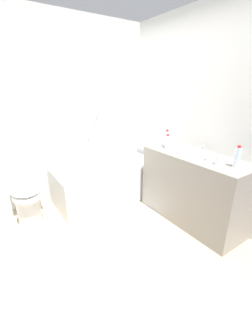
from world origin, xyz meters
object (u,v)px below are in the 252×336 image
Objects in this scene: toilet at (27,197)px; sink_basin at (192,153)px; water_bottle_0 at (167,139)px; toilet_paper_roll at (6,224)px; water_bottle_1 at (237,157)px; drinking_glass_0 at (219,160)px; soap_dish at (176,148)px; bathtub at (107,180)px; sink_faucet at (203,149)px; drinking_glass_1 at (210,156)px; water_bottle_2 at (167,142)px; bath_mat at (132,216)px.

sink_basin reaches higher than toilet.
water_bottle_0 is (1.73, -0.65, 0.64)m from toilet.
toilet is at bearing 6.45° from toilet_paper_roll.
water_bottle_1 is (0.03, -0.54, 0.08)m from sink_basin.
drinking_glass_0 is (-0.05, -0.39, 0.03)m from sink_basin.
toilet is at bearing 155.26° from soap_dish.
bathtub is 1.47m from sink_faucet.
drinking_glass_1 reaches higher than soap_dish.
toilet is (-1.15, 0.01, 0.06)m from bathtub.
water_bottle_2 reaches higher than sink_basin.
toilet is 5.20× the size of toilet_paper_roll.
drinking_glass_1 is at bearing -94.15° from soap_dish.
water_bottle_0 is at bearing -47.92° from bathtub.
toilet_paper_roll is (-2.01, 0.62, -0.92)m from water_bottle_0.
water_bottle_0 is at bearing 54.06° from water_bottle_2.
drinking_glass_1 reaches higher than sink_basin.
sink_faucet is (1.93, -1.08, 0.57)m from toilet.
water_bottle_0 is (-0.20, 0.44, 0.07)m from sink_faucet.
water_bottle_1 is at bearing -88.20° from water_bottle_0.
soap_dish is at bearing 90.69° from water_bottle_1.
bathtub is 1.16m from soap_dish.
sink_faucet is 1.69× the size of soap_dish.
sink_faucet is at bearing 49.71° from drinking_glass_1.
water_bottle_0 is 1.22× the size of water_bottle_2.
drinking_glass_0 reaches higher than bath_mat.
water_bottle_0 is at bearing 88.50° from drinking_glass_1.
bathtub reaches higher than sink_basin.
drinking_glass_1 is (-0.02, -0.26, 0.03)m from sink_basin.
toilet_paper_roll is at bearing 152.36° from sink_basin.
soap_dish is at bearing -82.50° from water_bottle_0.
water_bottle_0 is (0.00, 0.44, 0.09)m from sink_basin.
toilet is 0.40m from toilet_paper_roll.
sink_basin is 0.20m from sink_faucet.
water_bottle_2 is (-0.25, 0.37, 0.05)m from sink_faucet.
water_bottle_1 is 2.33× the size of drinking_glass_1.
water_bottle_0 is 0.97m from water_bottle_1.
sink_basin is at bearing 83.38° from drinking_glass_0.
soap_dish is at bearing 122.94° from sink_faucet.
toilet_paper_roll is (-2.21, 1.05, -0.85)m from sink_faucet.
drinking_glass_0 is 1.34m from bath_mat.
bathtub is 11.52× the size of toilet_paper_roll.
toilet_paper_roll is at bearing 146.68° from drinking_glass_1.
toilet is at bearing 150.68° from sink_faucet.
drinking_glass_0 reaches higher than sink_basin.
drinking_glass_0 is (-0.25, -0.39, 0.01)m from sink_faucet.
toilet is 7.55× the size of drinking_glass_0.
water_bottle_2 is (0.53, -0.71, 0.68)m from bathtub.
bath_mat is at bearing -23.50° from toilet_paper_roll.
drinking_glass_0 is 1.04× the size of soap_dish.
toilet is 1.95m from water_bottle_0.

